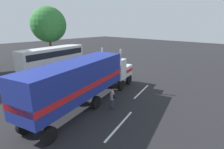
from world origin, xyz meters
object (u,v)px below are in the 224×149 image
at_px(person_bystander, 113,99).
at_px(tree_right, 48,25).
at_px(parked_bus, 53,56).
at_px(semi_truck, 85,78).

xyz_separation_m(person_bystander, tree_right, (8.50, 24.90, 5.92)).
distance_m(person_bystander, tree_right, 26.97).
relative_size(person_bystander, parked_bus, 0.14).
relative_size(semi_truck, tree_right, 1.39).
xyz_separation_m(semi_truck, parked_bus, (5.07, 14.23, -0.46)).
relative_size(parked_bus, tree_right, 1.09).
bearing_deg(person_bystander, parked_bus, 76.27).
xyz_separation_m(semi_truck, tree_right, (9.56, 22.74, 4.29)).
relative_size(semi_truck, parked_bus, 1.27).
height_order(person_bystander, parked_bus, parked_bus).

